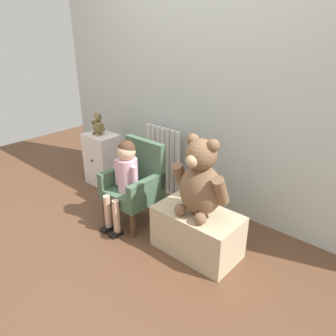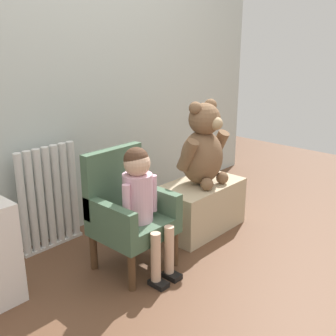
% 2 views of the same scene
% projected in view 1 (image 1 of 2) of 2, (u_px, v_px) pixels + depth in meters
% --- Properties ---
extents(ground_plane, '(6.00, 6.00, 0.00)m').
position_uv_depth(ground_plane, '(99.00, 262.00, 2.39)').
color(ground_plane, brown).
extents(back_wall, '(3.80, 0.05, 2.40)m').
position_uv_depth(back_wall, '(207.00, 74.00, 2.76)').
color(back_wall, '#B8C3BD').
rests_on(back_wall, ground_plane).
extents(radiator, '(0.43, 0.05, 0.68)m').
position_uv_depth(radiator, '(163.00, 161.00, 3.27)').
color(radiator, silver).
rests_on(radiator, ground_plane).
extents(small_dresser, '(0.34, 0.28, 0.55)m').
position_uv_depth(small_dresser, '(103.00, 159.00, 3.46)').
color(small_dresser, silver).
rests_on(small_dresser, ground_plane).
extents(child_armchair, '(0.42, 0.40, 0.71)m').
position_uv_depth(child_armchair, '(136.00, 183.00, 2.78)').
color(child_armchair, '#446148').
rests_on(child_armchair, ground_plane).
extents(child_figure, '(0.25, 0.35, 0.75)m').
position_uv_depth(child_figure, '(125.00, 172.00, 2.65)').
color(child_figure, '#DCA9BC').
rests_on(child_figure, ground_plane).
extents(low_bench, '(0.63, 0.36, 0.34)m').
position_uv_depth(low_bench, '(197.00, 232.00, 2.44)').
color(low_bench, tan).
rests_on(low_bench, ground_plane).
extents(large_teddy_bear, '(0.42, 0.30, 0.58)m').
position_uv_depth(large_teddy_bear, '(200.00, 181.00, 2.26)').
color(large_teddy_bear, brown).
rests_on(large_teddy_bear, low_bench).
extents(small_teddy_bear, '(0.16, 0.11, 0.22)m').
position_uv_depth(small_teddy_bear, '(98.00, 125.00, 3.31)').
color(small_teddy_bear, brown).
rests_on(small_teddy_bear, small_dresser).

